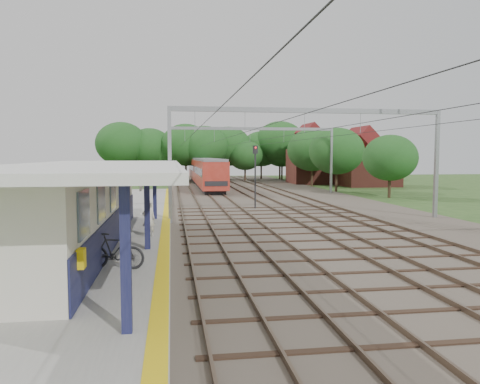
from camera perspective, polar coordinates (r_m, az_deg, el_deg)
ground at (r=14.47m, az=12.19°, el=-12.16°), size 160.00×160.00×0.00m
ballast_bed at (r=44.07m, az=3.33°, el=-0.79°), size 18.00×90.00×0.10m
platform at (r=27.37m, az=-13.73°, el=-3.91°), size 5.00×52.00×0.35m
yellow_stripe at (r=27.22m, az=-9.01°, el=-3.50°), size 0.45×52.00×0.01m
station_building at (r=20.45m, az=-19.49°, el=-1.58°), size 3.41×18.00×3.40m
canopy at (r=19.18m, az=-16.93°, el=2.88°), size 6.40×20.00×3.44m
rail_tracks at (r=43.62m, az=0.11°, el=-0.67°), size 11.80×88.00×0.15m
catenary_system at (r=39.16m, az=3.89°, el=6.54°), size 17.22×88.00×7.00m
tree_band at (r=70.63m, az=-1.28°, el=5.17°), size 31.72×30.88×8.82m
house_near at (r=64.42m, az=15.36°, el=3.35°), size 7.00×6.12×7.89m
house_far at (r=68.26m, az=9.47°, el=3.72°), size 8.00×6.12×8.66m
person at (r=22.11m, az=-11.07°, el=-3.28°), size 0.66×0.50×1.62m
bicycle at (r=16.15m, az=-15.03°, el=-6.97°), size 2.08×0.99×1.21m
train at (r=63.36m, az=-4.40°, el=2.61°), size 2.74×34.15×3.61m
signal_post at (r=35.24m, az=1.87°, el=2.96°), size 0.39×0.34×4.83m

